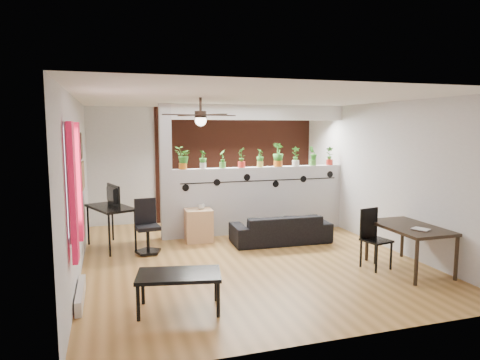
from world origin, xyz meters
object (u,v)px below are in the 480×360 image
object	(u,v)px
potted_plant_8	(330,155)
computer_desk	(110,210)
potted_plant_3	(242,157)
cup	(201,206)
office_chair	(147,230)
coffee_table	(179,277)
cube_shelf	(199,225)
folding_chair	(372,233)
potted_plant_2	(222,158)
potted_plant_7	(313,155)
potted_plant_1	(203,159)
potted_plant_4	(260,157)
potted_plant_0	(183,157)
potted_plant_5	(278,154)
potted_plant_6	(296,155)
ceiling_fan	(201,117)
sofa	(280,229)
dining_table	(409,231)

from	to	relation	value
potted_plant_8	computer_desk	distance (m)	4.62
potted_plant_3	cup	xyz separation A→B (m)	(-0.91, -0.34, -0.90)
office_chair	coffee_table	distance (m)	2.49
cube_shelf	folding_chair	size ratio (longest dim) A/B	0.67
potted_plant_2	potted_plant_7	distance (m)	1.98
potted_plant_7	potted_plant_3	bearing A→B (deg)	-180.00
potted_plant_1	potted_plant_4	bearing A→B (deg)	-0.00
potted_plant_0	potted_plant_5	world-z (taller)	potted_plant_5
potted_plant_1	potted_plant_8	bearing A→B (deg)	-0.00
cube_shelf	potted_plant_7	bearing A→B (deg)	10.78
potted_plant_1	coffee_table	size ratio (longest dim) A/B	0.34
potted_plant_7	cup	world-z (taller)	potted_plant_7
potted_plant_6	potted_plant_8	size ratio (longest dim) A/B	1.03
potted_plant_0	cup	world-z (taller)	potted_plant_0
ceiling_fan	folding_chair	xyz separation A→B (m)	(2.51, -0.82, -1.77)
cup	office_chair	xyz separation A→B (m)	(-1.05, -0.49, -0.26)
potted_plant_6	cup	xyz separation A→B (m)	(-2.09, -0.34, -0.90)
coffee_table	potted_plant_6	bearing A→B (deg)	47.96
sofa	dining_table	bearing A→B (deg)	124.28
potted_plant_7	computer_desk	world-z (taller)	potted_plant_7
ceiling_fan	potted_plant_5	distance (m)	2.78
potted_plant_0	dining_table	distance (m)	4.24
dining_table	office_chair	bearing A→B (deg)	151.00
sofa	computer_desk	xyz separation A→B (m)	(-3.05, 0.54, 0.43)
sofa	office_chair	distance (m)	2.46
potted_plant_0	potted_plant_7	distance (m)	2.77
potted_plant_2	cube_shelf	xyz separation A→B (m)	(-0.56, -0.34, -1.24)
computer_desk	folding_chair	xyz separation A→B (m)	(3.85, -2.28, -0.14)
potted_plant_1	potted_plant_4	size ratio (longest dim) A/B	0.98
ceiling_fan	cup	xyz separation A→B (m)	(0.30, 1.46, -1.65)
potted_plant_3	computer_desk	bearing A→B (deg)	-172.41
potted_plant_6	sofa	distance (m)	1.73
potted_plant_7	potted_plant_8	bearing A→B (deg)	0.00
office_chair	dining_table	bearing A→B (deg)	-29.00
potted_plant_2	potted_plant_7	bearing A→B (deg)	0.00
cup	potted_plant_7	bearing A→B (deg)	7.78
office_chair	cube_shelf	bearing A→B (deg)	26.03
potted_plant_2	potted_plant_8	world-z (taller)	potted_plant_8
potted_plant_6	potted_plant_8	world-z (taller)	potted_plant_6
potted_plant_4	coffee_table	world-z (taller)	potted_plant_4
potted_plant_2	computer_desk	world-z (taller)	potted_plant_2
ceiling_fan	potted_plant_8	distance (m)	3.73
potted_plant_0	sofa	xyz separation A→B (m)	(1.68, -0.88, -1.32)
potted_plant_8	sofa	bearing A→B (deg)	-149.27
potted_plant_7	dining_table	world-z (taller)	potted_plant_7
potted_plant_1	potted_plant_3	size ratio (longest dim) A/B	0.87
folding_chair	potted_plant_4	bearing A→B (deg)	109.11
cup	computer_desk	distance (m)	1.64
potted_plant_7	cube_shelf	xyz separation A→B (m)	(-2.54, -0.34, -1.26)
potted_plant_0	potted_plant_4	distance (m)	1.58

